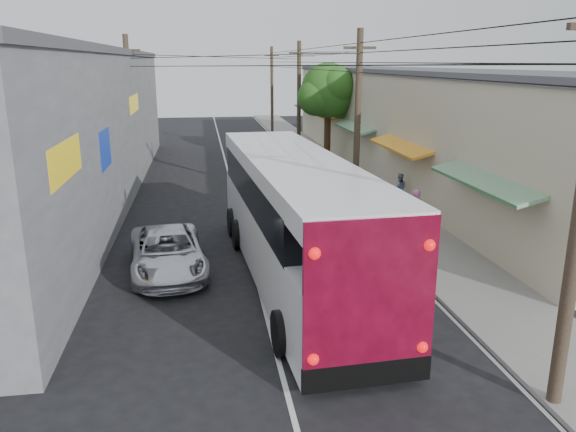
% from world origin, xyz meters
% --- Properties ---
extents(ground, '(120.00, 120.00, 0.00)m').
position_xyz_m(ground, '(0.00, 0.00, 0.00)').
color(ground, black).
rests_on(ground, ground).
extents(sidewalk, '(3.00, 80.00, 0.12)m').
position_xyz_m(sidewalk, '(6.50, 20.00, 0.06)').
color(sidewalk, slate).
rests_on(sidewalk, ground).
extents(building_right, '(7.09, 40.00, 6.25)m').
position_xyz_m(building_right, '(10.99, 22.00, 3.15)').
color(building_right, '#B8B192').
rests_on(building_right, ground).
extents(building_left, '(7.20, 36.00, 7.25)m').
position_xyz_m(building_left, '(-8.50, 18.00, 3.65)').
color(building_left, gray).
rests_on(building_left, ground).
extents(utility_poles, '(11.80, 45.28, 8.00)m').
position_xyz_m(utility_poles, '(3.13, 20.33, 4.13)').
color(utility_poles, '#473828').
rests_on(utility_poles, ground).
extents(street_tree, '(4.40, 4.00, 6.60)m').
position_xyz_m(street_tree, '(6.87, 26.02, 4.67)').
color(street_tree, '#3F2B19').
rests_on(street_tree, ground).
extents(coach_bus, '(3.73, 13.52, 3.85)m').
position_xyz_m(coach_bus, '(1.19, 5.63, 2.00)').
color(coach_bus, white).
rests_on(coach_bus, ground).
extents(jeepney, '(2.84, 5.22, 1.39)m').
position_xyz_m(jeepney, '(-2.78, 6.68, 0.69)').
color(jeepney, silver).
rests_on(jeepney, ground).
extents(parked_suv, '(3.25, 6.49, 1.81)m').
position_xyz_m(parked_suv, '(3.80, 18.00, 0.91)').
color(parked_suv, '#A6A7AE').
rests_on(parked_suv, ground).
extents(parked_car_mid, '(1.63, 3.93, 1.33)m').
position_xyz_m(parked_car_mid, '(4.60, 20.94, 0.67)').
color(parked_car_mid, '#232328').
rests_on(parked_car_mid, ground).
extents(parked_car_far, '(1.99, 4.60, 1.47)m').
position_xyz_m(parked_car_far, '(4.60, 29.54, 0.74)').
color(parked_car_far, black).
rests_on(parked_car_far, ground).
extents(pedestrian_near, '(0.68, 0.47, 1.79)m').
position_xyz_m(pedestrian_near, '(6.51, 9.12, 1.02)').
color(pedestrian_near, '#C26698').
rests_on(pedestrian_near, sidewalk).
extents(pedestrian_far, '(0.84, 0.73, 1.45)m').
position_xyz_m(pedestrian_far, '(7.60, 13.89, 0.85)').
color(pedestrian_far, '#7E91B7').
rests_on(pedestrian_far, sidewalk).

